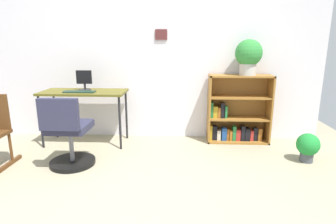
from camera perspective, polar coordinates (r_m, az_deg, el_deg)
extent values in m
plane|color=tan|center=(2.47, -12.08, -20.67)|extent=(6.24, 6.24, 0.00)
cube|color=silver|center=(4.15, -5.30, 11.32)|extent=(5.20, 0.10, 2.41)
cube|color=#542425|center=(4.06, -1.41, 15.63)|extent=(0.17, 0.02, 0.14)
cube|color=brown|center=(4.00, -16.93, 3.93)|extent=(1.15, 0.52, 0.03)
cylinder|color=black|center=(4.10, -24.66, -1.92)|extent=(0.03, 0.03, 0.72)
cylinder|color=black|center=(3.73, -9.85, -2.31)|extent=(0.03, 0.03, 0.72)
cylinder|color=black|center=(4.47, -22.14, -0.40)|extent=(0.03, 0.03, 0.72)
cylinder|color=black|center=(4.14, -8.54, -0.61)|extent=(0.03, 0.03, 0.72)
cylinder|color=#262628|center=(4.07, -16.65, 4.42)|extent=(0.17, 0.17, 0.01)
cylinder|color=#262628|center=(4.06, -16.70, 5.05)|extent=(0.03, 0.03, 0.08)
cube|color=black|center=(4.03, -16.88, 6.88)|extent=(0.21, 0.02, 0.19)
cube|color=#1E362B|center=(3.90, -17.74, 3.99)|extent=(0.42, 0.12, 0.02)
cylinder|color=black|center=(3.52, -18.96, -9.72)|extent=(0.52, 0.52, 0.05)
cylinder|color=slate|center=(3.44, -19.24, -6.49)|extent=(0.05, 0.05, 0.37)
cube|color=#2B2B42|center=(3.37, -19.55, -2.89)|extent=(0.44, 0.44, 0.08)
cube|color=#2B2B42|center=(3.10, -21.58, -0.48)|extent=(0.42, 0.07, 0.34)
cube|color=#533116|center=(3.71, -30.58, -9.77)|extent=(0.04, 0.64, 0.04)
cylinder|color=#533116|center=(3.77, -29.63, -6.19)|extent=(0.03, 0.03, 0.34)
cube|color=#986529|center=(4.00, 8.40, 0.69)|extent=(0.02, 0.30, 0.97)
cube|color=#986529|center=(4.17, 20.04, 0.52)|extent=(0.02, 0.30, 0.97)
cube|color=#986529|center=(3.99, 14.75, 7.20)|extent=(0.87, 0.30, 0.02)
cube|color=#986529|center=(4.20, 13.95, -5.65)|extent=(0.87, 0.30, 0.02)
cube|color=#986529|center=(4.20, 13.98, 1.04)|extent=(0.87, 0.02, 0.97)
cube|color=#986529|center=(4.10, 14.22, -1.23)|extent=(0.82, 0.28, 0.02)
cube|color=#986529|center=(4.03, 14.49, 3.01)|extent=(0.82, 0.28, 0.02)
cube|color=#B79323|center=(4.09, 8.76, -4.11)|extent=(0.03, 0.13, 0.22)
cube|color=black|center=(4.10, 9.50, -4.18)|extent=(0.07, 0.09, 0.21)
cube|color=beige|center=(4.12, 10.37, -4.62)|extent=(0.05, 0.09, 0.14)
cube|color=#1E478C|center=(4.12, 11.39, -4.36)|extent=(0.07, 0.12, 0.18)
cube|color=#99591E|center=(4.13, 12.17, -4.51)|extent=(0.04, 0.10, 0.16)
cube|color=#99591E|center=(4.14, 12.70, -4.60)|extent=(0.04, 0.12, 0.15)
cube|color=#237238|center=(4.14, 13.37, -4.18)|extent=(0.05, 0.12, 0.21)
cube|color=#B22D28|center=(4.16, 14.13, -4.52)|extent=(0.06, 0.11, 0.16)
cube|color=black|center=(4.16, 15.03, -4.13)|extent=(0.05, 0.13, 0.22)
cube|color=black|center=(4.18, 15.90, -4.39)|extent=(0.07, 0.13, 0.18)
cube|color=#B22D28|center=(4.20, 16.72, -4.56)|extent=(0.04, 0.11, 0.15)
cube|color=black|center=(4.21, 17.43, -4.29)|extent=(0.06, 0.09, 0.19)
cube|color=#99591E|center=(4.23, 18.26, -4.36)|extent=(0.05, 0.10, 0.18)
cube|color=#237238|center=(4.00, 8.96, 0.45)|extent=(0.03, 0.11, 0.22)
cube|color=#B79323|center=(4.01, 9.67, 0.05)|extent=(0.06, 0.10, 0.16)
cube|color=#99591E|center=(4.02, 10.40, -0.05)|extent=(0.04, 0.11, 0.15)
cube|color=black|center=(4.02, 11.08, 0.42)|extent=(0.05, 0.12, 0.22)
cube|color=#237238|center=(4.03, 11.77, 0.09)|extent=(0.03, 0.12, 0.17)
cylinder|color=#B7B2A8|center=(3.97, 16.03, 8.39)|extent=(0.22, 0.22, 0.15)
sphere|color=#318737|center=(3.96, 16.25, 11.58)|extent=(0.36, 0.36, 0.36)
cylinder|color=#474C51|center=(3.78, 26.55, -8.29)|extent=(0.15, 0.15, 0.11)
sphere|color=#1F8833|center=(3.73, 26.82, -5.97)|extent=(0.27, 0.27, 0.27)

